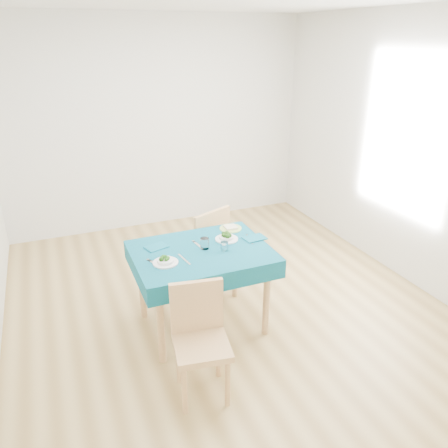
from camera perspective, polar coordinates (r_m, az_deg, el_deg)
name	(u,v)px	position (r m, az deg, el deg)	size (l,w,h in m)	color
room_shell	(224,171)	(3.79, 0.00, 6.92)	(4.02, 4.52, 2.73)	olive
table	(202,289)	(3.88, -2.87, -8.44)	(1.14, 0.86, 0.76)	#084B5F
chair_near	(201,340)	(3.14, -2.96, -14.91)	(0.38, 0.42, 0.96)	tan
chair_far	(198,231)	(4.50, -3.37, -0.93)	(0.46, 0.50, 1.15)	tan
bowl_near	(165,260)	(3.50, -7.66, -4.66)	(0.20, 0.20, 0.06)	white
bowl_far	(227,236)	(3.86, 0.34, -1.64)	(0.20, 0.20, 0.06)	white
fork_near	(156,264)	(3.51, -8.86, -5.18)	(0.03, 0.20, 0.00)	silver
knife_near	(184,259)	(3.55, -5.21, -4.62)	(0.02, 0.21, 0.00)	silver
fork_far	(198,245)	(3.78, -3.42, -2.75)	(0.02, 0.17, 0.00)	silver
knife_far	(249,239)	(3.88, 3.34, -2.00)	(0.02, 0.21, 0.00)	silver
napkin_near	(156,247)	(3.77, -8.82, -2.99)	(0.18, 0.13, 0.01)	#0C5469
napkin_far	(255,238)	(3.90, 4.02, -1.85)	(0.19, 0.14, 0.01)	#0C5469
tumbler_center	(205,243)	(3.70, -2.54, -2.55)	(0.07, 0.07, 0.10)	white
tumbler_side	(224,246)	(3.66, 0.05, -2.94)	(0.06, 0.06, 0.08)	white
side_plate	(231,228)	(4.09, 0.86, -0.58)	(0.21, 0.21, 0.01)	#AECD64
bread_slice	(231,227)	(4.08, 0.87, -0.41)	(0.11, 0.11, 0.02)	beige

